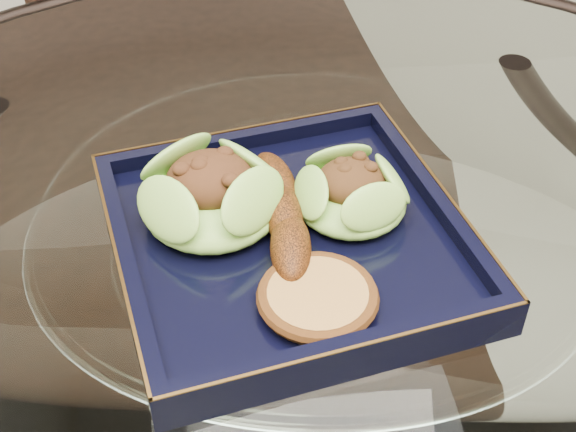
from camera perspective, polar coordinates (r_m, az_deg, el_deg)
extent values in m
cylinder|color=white|center=(0.65, 1.62, -3.70)|extent=(1.10, 1.10, 0.01)
torus|color=black|center=(0.65, 1.62, -3.70)|extent=(1.13, 1.13, 0.02)
cylinder|color=black|center=(1.17, 12.43, -5.85)|extent=(0.04, 0.04, 0.75)
cylinder|color=black|center=(1.13, -15.78, -9.04)|extent=(0.04, 0.04, 0.75)
cube|color=black|center=(1.16, -6.60, 3.12)|extent=(0.45, 0.45, 0.04)
cylinder|color=black|center=(1.23, -14.07, -13.14)|extent=(0.03, 0.03, 0.48)
cylinder|color=black|center=(1.23, 4.16, -11.05)|extent=(0.03, 0.03, 0.48)
cylinder|color=black|center=(1.49, -13.81, -1.20)|extent=(0.03, 0.03, 0.48)
cylinder|color=black|center=(1.49, 0.88, 0.43)|extent=(0.03, 0.03, 0.48)
cube|color=black|center=(0.64, 0.00, -2.02)|extent=(0.31, 0.31, 0.02)
ellipsoid|color=#73A730|center=(0.64, -5.45, 1.30)|extent=(0.14, 0.14, 0.04)
ellipsoid|color=#67A22F|center=(0.65, 4.52, 1.44)|extent=(0.11, 0.11, 0.03)
ellipsoid|color=#632B0A|center=(0.64, -0.40, 0.26)|extent=(0.03, 0.15, 0.03)
cylinder|color=#C18940|center=(0.58, 2.12, -5.89)|extent=(0.10, 0.10, 0.01)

